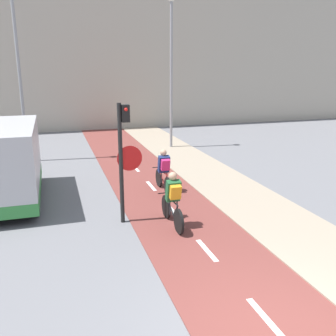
{
  "coord_description": "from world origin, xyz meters",
  "views": [
    {
      "loc": [
        -3.17,
        -4.17,
        4.11
      ],
      "look_at": [
        0.0,
        6.0,
        1.2
      ],
      "focal_mm": 40.0,
      "sensor_mm": 36.0,
      "label": 1
    }
  ],
  "objects": [
    {
      "name": "building_row_background",
      "position": [
        0.0,
        23.31,
        5.77
      ],
      "size": [
        60.0,
        5.2,
        11.52
      ],
      "color": "#B2A899",
      "rests_on": "ground_plane"
    },
    {
      "name": "street_lamp_sidewalk",
      "position": [
        2.67,
        14.03,
        4.48
      ],
      "size": [
        0.36,
        0.36,
        7.4
      ],
      "color": "gray",
      "rests_on": "ground_plane"
    },
    {
      "name": "cyclist_far",
      "position": [
        0.26,
        7.33,
        0.7
      ],
      "size": [
        0.46,
        1.69,
        1.46
      ],
      "color": "black",
      "rests_on": "ground_plane"
    },
    {
      "name": "traffic_light_pole",
      "position": [
        -1.45,
        5.22,
        1.99
      ],
      "size": [
        0.67,
        0.25,
        3.22
      ],
      "color": "black",
      "rests_on": "ground_plane"
    },
    {
      "name": "van",
      "position": [
        -4.75,
        7.96,
        1.18
      ],
      "size": [
        2.14,
        4.54,
        2.4
      ],
      "color": "#B7B7BC",
      "rests_on": "ground_plane"
    },
    {
      "name": "cyclist_near",
      "position": [
        -0.32,
        4.56,
        0.71
      ],
      "size": [
        0.46,
        1.74,
        1.49
      ],
      "color": "black",
      "rests_on": "ground_plane"
    },
    {
      "name": "street_lamp_far",
      "position": [
        -4.32,
        13.2,
        4.67
      ],
      "size": [
        0.36,
        0.36,
        7.78
      ],
      "color": "gray",
      "rests_on": "ground_plane"
    }
  ]
}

